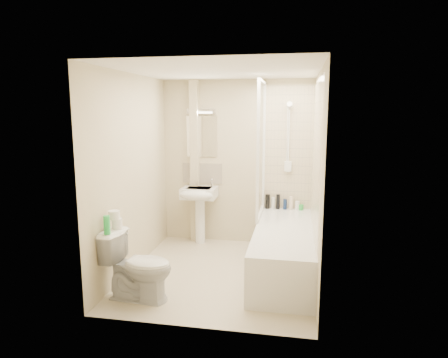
# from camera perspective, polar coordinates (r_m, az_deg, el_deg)

# --- Properties ---
(floor) EXTENTS (2.50, 2.50, 0.00)m
(floor) POSITION_cam_1_polar(r_m,az_deg,el_deg) (5.00, -0.48, -13.32)
(floor) COLOR beige
(floor) RESTS_ON ground
(wall_back) EXTENTS (2.20, 0.02, 2.40)m
(wall_back) POSITION_cam_1_polar(r_m,az_deg,el_deg) (5.88, 1.81, 2.34)
(wall_back) COLOR beige
(wall_back) RESTS_ON ground
(wall_left) EXTENTS (0.02, 2.50, 2.40)m
(wall_left) POSITION_cam_1_polar(r_m,az_deg,el_deg) (4.99, -13.01, 0.74)
(wall_left) COLOR beige
(wall_left) RESTS_ON ground
(wall_right) EXTENTS (0.02, 2.50, 2.40)m
(wall_right) POSITION_cam_1_polar(r_m,az_deg,el_deg) (4.58, 13.12, -0.05)
(wall_right) COLOR beige
(wall_right) RESTS_ON ground
(ceiling) EXTENTS (2.20, 2.50, 0.02)m
(ceiling) POSITION_cam_1_polar(r_m,az_deg,el_deg) (4.62, -0.53, 15.22)
(ceiling) COLOR white
(ceiling) RESTS_ON wall_back
(tile_back) EXTENTS (0.70, 0.01, 1.75)m
(tile_back) POSITION_cam_1_polar(r_m,az_deg,el_deg) (5.78, 9.20, 4.33)
(tile_back) COLOR beige
(tile_back) RESTS_ON wall_back
(tile_right) EXTENTS (0.01, 2.10, 1.75)m
(tile_right) POSITION_cam_1_polar(r_m,az_deg,el_deg) (4.75, 12.98, 3.04)
(tile_right) COLOR beige
(tile_right) RESTS_ON wall_right
(pipe_boxing) EXTENTS (0.12, 0.12, 2.40)m
(pipe_boxing) POSITION_cam_1_polar(r_m,az_deg,el_deg) (5.95, -4.20, 2.40)
(pipe_boxing) COLOR beige
(pipe_boxing) RESTS_ON ground
(splashback) EXTENTS (0.60, 0.02, 0.30)m
(splashback) POSITION_cam_1_polar(r_m,az_deg,el_deg) (5.99, -3.13, 0.83)
(splashback) COLOR beige
(splashback) RESTS_ON wall_back
(mirror) EXTENTS (0.46, 0.01, 0.60)m
(mirror) POSITION_cam_1_polar(r_m,az_deg,el_deg) (5.93, -3.18, 6.08)
(mirror) COLOR white
(mirror) RESTS_ON wall_back
(strip_light) EXTENTS (0.42, 0.07, 0.07)m
(strip_light) POSITION_cam_1_polar(r_m,az_deg,el_deg) (5.90, -3.27, 9.66)
(strip_light) COLOR silver
(strip_light) RESTS_ON wall_back
(bathtub) EXTENTS (0.70, 2.10, 0.55)m
(bathtub) POSITION_cam_1_polar(r_m,az_deg,el_deg) (5.01, 8.54, -9.86)
(bathtub) COLOR white
(bathtub) RESTS_ON ground
(shower_screen) EXTENTS (0.04, 0.92, 1.80)m
(shower_screen) POSITION_cam_1_polar(r_m,az_deg,el_deg) (5.36, 5.34, 4.26)
(shower_screen) COLOR white
(shower_screen) RESTS_ON bathtub
(shower_fixture) EXTENTS (0.10, 0.16, 0.99)m
(shower_fixture) POSITION_cam_1_polar(r_m,az_deg,el_deg) (5.72, 9.20, 5.49)
(shower_fixture) COLOR white
(shower_fixture) RESTS_ON wall_back
(pedestal_sink) EXTENTS (0.50, 0.47, 0.96)m
(pedestal_sink) POSITION_cam_1_polar(r_m,az_deg,el_deg) (5.85, -3.62, -2.93)
(pedestal_sink) COLOR white
(pedestal_sink) RESTS_ON ground
(bottle_black_a) EXTENTS (0.07, 0.07, 0.21)m
(bottle_black_a) POSITION_cam_1_polar(r_m,az_deg,el_deg) (5.84, 6.24, -3.22)
(bottle_black_a) COLOR black
(bottle_black_a) RESTS_ON bathtub
(bottle_white_a) EXTENTS (0.05, 0.05, 0.17)m
(bottle_white_a) POSITION_cam_1_polar(r_m,az_deg,el_deg) (5.84, 7.03, -3.43)
(bottle_white_a) COLOR white
(bottle_white_a) RESTS_ON bathtub
(bottle_black_b) EXTENTS (0.05, 0.05, 0.21)m
(bottle_black_b) POSITION_cam_1_polar(r_m,az_deg,el_deg) (5.83, 7.72, -3.24)
(bottle_black_b) COLOR black
(bottle_black_b) RESTS_ON bathtub
(bottle_blue) EXTENTS (0.05, 0.05, 0.15)m
(bottle_blue) POSITION_cam_1_polar(r_m,az_deg,el_deg) (5.83, 8.71, -3.59)
(bottle_blue) COLOR navy
(bottle_blue) RESTS_ON bathtub
(bottle_cream) EXTENTS (0.05, 0.05, 0.19)m
(bottle_cream) POSITION_cam_1_polar(r_m,az_deg,el_deg) (5.83, 9.55, -3.41)
(bottle_cream) COLOR #FAE1C1
(bottle_cream) RESTS_ON bathtub
(bottle_white_b) EXTENTS (0.06, 0.06, 0.13)m
(bottle_white_b) POSITION_cam_1_polar(r_m,az_deg,el_deg) (5.83, 10.43, -3.75)
(bottle_white_b) COLOR white
(bottle_white_b) RESTS_ON bathtub
(bottle_green) EXTENTS (0.07, 0.07, 0.08)m
(bottle_green) POSITION_cam_1_polar(r_m,az_deg,el_deg) (5.84, 10.93, -3.99)
(bottle_green) COLOR green
(bottle_green) RESTS_ON bathtub
(toilet) EXTENTS (0.51, 0.77, 0.73)m
(toilet) POSITION_cam_1_polar(r_m,az_deg,el_deg) (4.35, -12.15, -12.00)
(toilet) COLOR white
(toilet) RESTS_ON ground
(toilet_roll_lower) EXTENTS (0.11, 0.11, 0.11)m
(toilet_roll_lower) POSITION_cam_1_polar(r_m,az_deg,el_deg) (4.37, -15.04, -6.17)
(toilet_roll_lower) COLOR white
(toilet_roll_lower) RESTS_ON toilet
(toilet_roll_upper) EXTENTS (0.12, 0.12, 0.09)m
(toilet_roll_upper) POSITION_cam_1_polar(r_m,az_deg,el_deg) (4.34, -15.43, -4.97)
(toilet_roll_upper) COLOR white
(toilet_roll_upper) RESTS_ON toilet_roll_lower
(green_bottle) EXTENTS (0.06, 0.06, 0.19)m
(green_bottle) POSITION_cam_1_polar(r_m,az_deg,el_deg) (4.20, -16.39, -6.32)
(green_bottle) COLOR green
(green_bottle) RESTS_ON toilet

